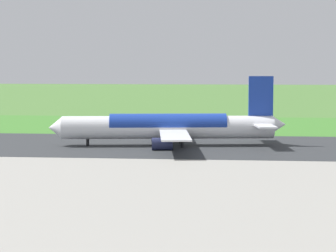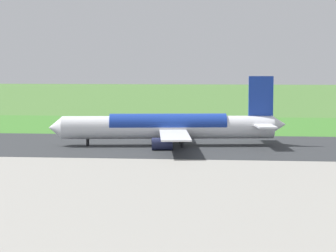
% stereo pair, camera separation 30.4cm
% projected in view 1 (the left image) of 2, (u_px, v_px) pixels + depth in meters
% --- Properties ---
extents(ground_plane, '(800.00, 800.00, 0.00)m').
position_uv_depth(ground_plane, '(202.00, 146.00, 145.36)').
color(ground_plane, '#477233').
extents(runway_asphalt, '(600.00, 41.54, 0.06)m').
position_uv_depth(runway_asphalt, '(202.00, 146.00, 145.36)').
color(runway_asphalt, '#2D3033').
rests_on(runway_asphalt, ground).
extents(apron_concrete, '(440.00, 110.00, 0.05)m').
position_uv_depth(apron_concrete, '(183.00, 204.00, 85.88)').
color(apron_concrete, gray).
rests_on(apron_concrete, ground).
extents(grass_verge_foreground, '(600.00, 80.00, 0.04)m').
position_uv_depth(grass_verge_foreground, '(207.00, 129.00, 182.18)').
color(grass_verge_foreground, '#3C782B').
rests_on(grass_verge_foreground, ground).
extents(airliner_main, '(54.11, 44.40, 15.88)m').
position_uv_depth(airliner_main, '(170.00, 127.00, 145.65)').
color(airliner_main, white).
rests_on(airliner_main, ground).
extents(no_stopping_sign, '(0.60, 0.10, 2.77)m').
position_uv_depth(no_stopping_sign, '(215.00, 123.00, 181.99)').
color(no_stopping_sign, slate).
rests_on(no_stopping_sign, ground).
extents(traffic_cone_orange, '(0.40, 0.40, 0.55)m').
position_uv_depth(traffic_cone_orange, '(192.00, 127.00, 184.18)').
color(traffic_cone_orange, orange).
rests_on(traffic_cone_orange, ground).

